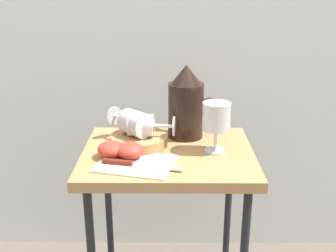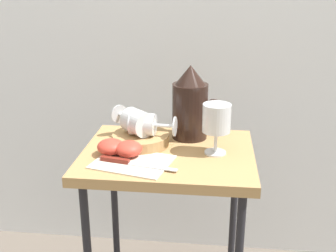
# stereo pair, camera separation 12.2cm
# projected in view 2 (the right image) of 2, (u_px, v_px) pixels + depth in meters

# --- Properties ---
(table) EXTENTS (0.51, 0.41, 0.67)m
(table) POSITION_uv_depth(u_px,v_px,m) (168.00, 175.00, 1.28)
(table) COLOR #AD8451
(table) RESTS_ON ground_plane
(linen_napkin) EXTENTS (0.24, 0.21, 0.00)m
(linen_napkin) POSITION_uv_depth(u_px,v_px,m) (133.00, 162.00, 1.18)
(linen_napkin) COLOR beige
(linen_napkin) RESTS_ON table
(basket_tray) EXTENTS (0.18, 0.18, 0.03)m
(basket_tray) POSITION_uv_depth(u_px,v_px,m) (141.00, 139.00, 1.30)
(basket_tray) COLOR #AD8451
(basket_tray) RESTS_ON table
(pitcher) EXTENTS (0.17, 0.11, 0.24)m
(pitcher) POSITION_uv_depth(u_px,v_px,m) (190.00, 109.00, 1.33)
(pitcher) COLOR black
(pitcher) RESTS_ON table
(wine_glass_upright) EXTENTS (0.08, 0.08, 0.15)m
(wine_glass_upright) POSITION_uv_depth(u_px,v_px,m) (216.00, 120.00, 1.21)
(wine_glass_upright) COLOR silver
(wine_glass_upright) RESTS_ON table
(wine_glass_tipped_near) EXTENTS (0.15, 0.08, 0.07)m
(wine_glass_tipped_near) POSITION_uv_depth(u_px,v_px,m) (144.00, 124.00, 1.27)
(wine_glass_tipped_near) COLOR silver
(wine_glass_tipped_near) RESTS_ON basket_tray
(wine_glass_tipped_far) EXTENTS (0.16, 0.16, 0.08)m
(wine_glass_tipped_far) POSITION_uv_depth(u_px,v_px,m) (137.00, 122.00, 1.28)
(wine_glass_tipped_far) COLOR silver
(wine_glass_tipped_far) RESTS_ON basket_tray
(apple_half_left) EXTENTS (0.08, 0.08, 0.04)m
(apple_half_left) POSITION_uv_depth(u_px,v_px,m) (111.00, 147.00, 1.22)
(apple_half_left) COLOR #CC3D2D
(apple_half_left) RESTS_ON linen_napkin
(apple_half_right) EXTENTS (0.08, 0.08, 0.04)m
(apple_half_right) POSITION_uv_depth(u_px,v_px,m) (129.00, 149.00, 1.20)
(apple_half_right) COLOR #CC3D2D
(apple_half_right) RESTS_ON linen_napkin
(knife) EXTENTS (0.22, 0.06, 0.01)m
(knife) POSITION_uv_depth(u_px,v_px,m) (127.00, 162.00, 1.16)
(knife) COLOR silver
(knife) RESTS_ON linen_napkin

